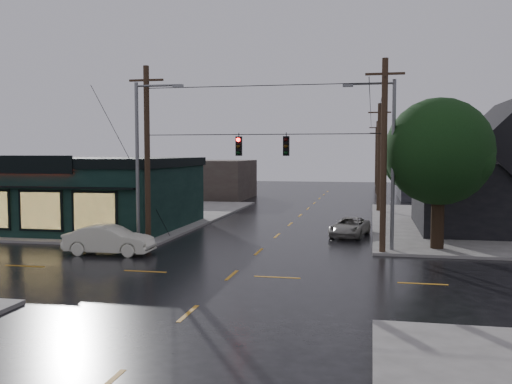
% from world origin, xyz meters
% --- Properties ---
extents(ground_plane, '(160.00, 160.00, 0.00)m').
position_xyz_m(ground_plane, '(0.00, 0.00, 0.00)').
color(ground_plane, black).
extents(sidewalk_nw, '(28.00, 28.00, 0.15)m').
position_xyz_m(sidewalk_nw, '(-20.00, 20.00, 0.07)').
color(sidewalk_nw, slate).
rests_on(sidewalk_nw, ground).
extents(pizza_shop, '(16.30, 12.34, 4.90)m').
position_xyz_m(pizza_shop, '(-15.00, 12.94, 2.56)').
color(pizza_shop, black).
rests_on(pizza_shop, ground).
extents(ne_building, '(12.60, 11.60, 8.75)m').
position_xyz_m(ne_building, '(15.00, 17.00, 4.47)').
color(ne_building, black).
rests_on(ne_building, ground).
extents(corner_tree, '(5.77, 5.77, 8.12)m').
position_xyz_m(corner_tree, '(9.42, 8.19, 5.35)').
color(corner_tree, black).
rests_on(corner_tree, ground).
extents(utility_pole_nw, '(2.00, 0.32, 10.15)m').
position_xyz_m(utility_pole_nw, '(-6.50, 6.50, 0.00)').
color(utility_pole_nw, black).
rests_on(utility_pole_nw, ground).
extents(utility_pole_ne, '(2.00, 0.32, 10.15)m').
position_xyz_m(utility_pole_ne, '(6.50, 6.50, 0.00)').
color(utility_pole_ne, black).
rests_on(utility_pole_ne, ground).
extents(utility_pole_far_a, '(2.00, 0.32, 9.65)m').
position_xyz_m(utility_pole_far_a, '(6.50, 28.00, 0.00)').
color(utility_pole_far_a, black).
rests_on(utility_pole_far_a, ground).
extents(utility_pole_far_b, '(2.00, 0.32, 9.15)m').
position_xyz_m(utility_pole_far_b, '(6.50, 48.00, 0.00)').
color(utility_pole_far_b, black).
rests_on(utility_pole_far_b, ground).
extents(utility_pole_far_c, '(2.00, 0.32, 9.15)m').
position_xyz_m(utility_pole_far_c, '(6.50, 68.00, 0.00)').
color(utility_pole_far_c, black).
rests_on(utility_pole_far_c, ground).
extents(span_signal_assembly, '(13.00, 0.48, 1.23)m').
position_xyz_m(span_signal_assembly, '(0.10, 6.50, 5.70)').
color(span_signal_assembly, black).
rests_on(span_signal_assembly, ground).
extents(streetlight_nw, '(5.40, 0.30, 9.15)m').
position_xyz_m(streetlight_nw, '(-6.80, 5.80, 0.00)').
color(streetlight_nw, slate).
rests_on(streetlight_nw, ground).
extents(streetlight_ne, '(5.40, 0.30, 9.15)m').
position_xyz_m(streetlight_ne, '(7.00, 7.20, 0.00)').
color(streetlight_ne, slate).
rests_on(streetlight_ne, ground).
extents(bg_building_west, '(12.00, 10.00, 4.40)m').
position_xyz_m(bg_building_west, '(-14.00, 40.00, 2.20)').
color(bg_building_west, '#3A2C2A').
rests_on(bg_building_west, ground).
extents(bg_building_east, '(14.00, 12.00, 5.60)m').
position_xyz_m(bg_building_east, '(16.00, 45.00, 2.80)').
color(bg_building_east, black).
rests_on(bg_building_east, ground).
extents(sedan_cream, '(4.70, 1.80, 1.53)m').
position_xyz_m(sedan_cream, '(-7.51, 3.66, 0.77)').
color(sedan_cream, beige).
rests_on(sedan_cream, ground).
extents(suv_silver, '(2.74, 4.58, 1.19)m').
position_xyz_m(suv_silver, '(4.57, 12.70, 0.60)').
color(suv_silver, gray).
rests_on(suv_silver, ground).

